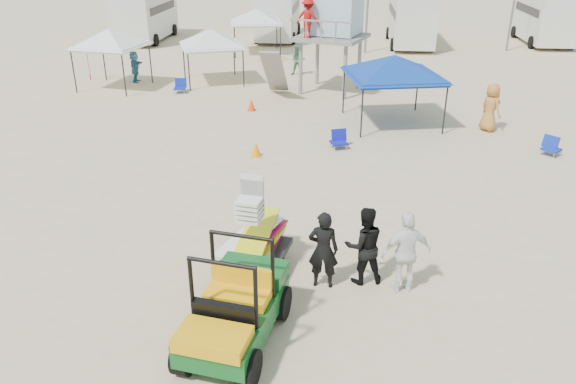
# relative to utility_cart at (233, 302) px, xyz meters

# --- Properties ---
(ground) EXTENTS (140.00, 140.00, 0.00)m
(ground) POSITION_rel_utility_cart_xyz_m (0.10, 0.89, -0.92)
(ground) COLOR beige
(ground) RESTS_ON ground
(utility_cart) EXTENTS (1.73, 2.79, 1.98)m
(utility_cart) POSITION_rel_utility_cart_xyz_m (0.00, 0.00, 0.00)
(utility_cart) COLOR #0D531C
(utility_cart) RESTS_ON ground
(surf_trailer) EXTENTS (1.55, 2.41, 2.04)m
(surf_trailer) POSITION_rel_utility_cart_xyz_m (0.01, 2.34, -0.09)
(surf_trailer) COLOR black
(surf_trailer) RESTS_ON ground
(man_left) EXTENTS (0.65, 0.44, 1.74)m
(man_left) POSITION_rel_utility_cart_xyz_m (1.52, 2.04, -0.05)
(man_left) COLOR black
(man_left) RESTS_ON ground
(man_mid) EXTENTS (0.98, 0.84, 1.75)m
(man_mid) POSITION_rel_utility_cart_xyz_m (2.37, 2.29, -0.05)
(man_mid) COLOR black
(man_mid) RESTS_ON ground
(man_right) EXTENTS (1.14, 0.73, 1.81)m
(man_right) POSITION_rel_utility_cart_xyz_m (3.22, 2.04, -0.02)
(man_right) COLOR white
(man_right) RESTS_ON ground
(lifeguard_tower) EXTENTS (3.67, 3.67, 4.66)m
(lifeguard_tower) POSITION_rel_utility_cart_xyz_m (1.10, 18.38, 2.55)
(lifeguard_tower) COLOR gray
(lifeguard_tower) RESTS_ON ground
(canopy_blue) EXTENTS (3.92, 3.92, 3.07)m
(canopy_blue) POSITION_rel_utility_cart_xyz_m (3.71, 13.58, 1.60)
(canopy_blue) COLOR black
(canopy_blue) RESTS_ON ground
(canopy_white_a) EXTENTS (3.56, 3.56, 3.01)m
(canopy_white_a) POSITION_rel_utility_cart_xyz_m (-4.69, 19.44, 1.54)
(canopy_white_a) COLOR black
(canopy_white_a) RESTS_ON ground
(canopy_white_b) EXTENTS (3.15, 3.15, 3.20)m
(canopy_white_b) POSITION_rel_utility_cart_xyz_m (-9.19, 17.87, 1.72)
(canopy_white_b) COLOR black
(canopy_white_b) RESTS_ON ground
(canopy_white_c) EXTENTS (3.39, 3.39, 3.06)m
(canopy_white_c) POSITION_rel_utility_cart_xyz_m (-3.63, 27.05, 1.59)
(canopy_white_c) COLOR black
(canopy_white_c) RESTS_ON ground
(umbrella_a) EXTENTS (2.40, 2.43, 1.86)m
(umbrella_a) POSITION_rel_utility_cart_xyz_m (-11.04, 19.20, 0.01)
(umbrella_a) COLOR #B31337
(umbrella_a) RESTS_ON ground
(umbrella_b) EXTENTS (2.67, 2.68, 1.76)m
(umbrella_b) POSITION_rel_utility_cart_xyz_m (-1.33, 17.59, -0.04)
(umbrella_b) COLOR orange
(umbrella_b) RESTS_ON ground
(cone_near) EXTENTS (0.34, 0.34, 0.50)m
(cone_near) POSITION_rel_utility_cart_xyz_m (-1.03, 9.44, -0.67)
(cone_near) COLOR orange
(cone_near) RESTS_ON ground
(cone_far) EXTENTS (0.34, 0.34, 0.50)m
(cone_far) POSITION_rel_utility_cart_xyz_m (-2.02, 14.71, -0.67)
(cone_far) COLOR #FF4908
(cone_far) RESTS_ON ground
(beach_chair_a) EXTENTS (0.61, 0.66, 0.64)m
(beach_chair_a) POSITION_rel_utility_cart_xyz_m (-5.82, 17.35, -0.61)
(beach_chair_a) COLOR #0E24A1
(beach_chair_a) RESTS_ON ground
(beach_chair_b) EXTENTS (0.68, 0.75, 0.64)m
(beach_chair_b) POSITION_rel_utility_cart_xyz_m (1.73, 10.56, -0.61)
(beach_chair_b) COLOR #0F16AA
(beach_chair_b) RESTS_ON ground
(beach_chair_c) EXTENTS (0.74, 0.86, 0.64)m
(beach_chair_c) POSITION_rel_utility_cart_xyz_m (8.89, 10.61, -0.61)
(beach_chair_c) COLOR #0F2BA8
(beach_chair_c) RESTS_ON ground
(rv_far_left) EXTENTS (2.64, 6.80, 3.25)m
(rv_far_left) POSITION_rel_utility_cart_xyz_m (-11.90, 30.88, 0.88)
(rv_far_left) COLOR silver
(rv_far_left) RESTS_ON ground
(rv_mid_left) EXTENTS (2.65, 6.50, 3.25)m
(rv_mid_left) POSITION_rel_utility_cart_xyz_m (-2.90, 32.38, 0.88)
(rv_mid_left) COLOR silver
(rv_mid_left) RESTS_ON ground
(rv_mid_right) EXTENTS (2.64, 7.00, 3.25)m
(rv_mid_right) POSITION_rel_utility_cart_xyz_m (6.10, 30.88, 0.88)
(rv_mid_right) COLOR silver
(rv_mid_right) RESTS_ON ground
(rv_far_right) EXTENTS (2.64, 6.60, 3.25)m
(rv_far_right) POSITION_rel_utility_cart_xyz_m (15.10, 32.38, 0.88)
(rv_far_right) COLOR silver
(rv_far_right) RESTS_ON ground
(distant_beachgoers) EXTENTS (16.69, 9.24, 1.81)m
(distant_beachgoers) POSITION_rel_utility_cart_xyz_m (-0.90, 17.60, -0.10)
(distant_beachgoers) COLOR #4E825D
(distant_beachgoers) RESTS_ON ground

